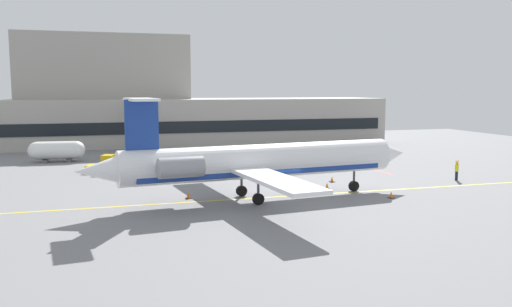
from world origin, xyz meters
The scene contains 12 objects.
ground centered at (0.00, 0.00, -0.05)m, with size 120.00×120.00×0.11m.
terminal_building centered at (-5.51, 47.55, 5.99)m, with size 70.48×14.74×17.45m.
jet_bridge_west centered at (-8.95, 31.18, 5.26)m, with size 2.40×16.25×6.67m.
regional_jet centered at (-2.29, 0.01, 3.11)m, with size 28.58×23.71×8.28m.
baggage_tug centered at (-6.82, 15.77, 0.95)m, with size 3.87×3.27×2.07m.
pushback_tractor centered at (-13.96, 17.99, 0.88)m, with size 3.28×2.73×1.91m.
fuel_tank centered at (-19.33, 28.25, 1.42)m, with size 6.70×2.53×2.53m.
marshaller centered at (19.12, 3.14, 1.02)m, with size 0.78×0.46×1.99m.
safety_cone_alpha centered at (-7.52, 2.03, 0.25)m, with size 0.47×0.47×0.55m.
safety_cone_bravo centered at (7.02, 5.75, 0.25)m, with size 0.47×0.47×0.55m.
safety_cone_charlie centered at (8.53, -2.52, 0.25)m, with size 0.47×0.47×0.55m.
safety_cone_delta centered at (5.12, 2.68, 0.25)m, with size 0.47×0.47×0.55m.
Camera 1 is at (-14.45, -40.65, 9.02)m, focal length 37.43 mm.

